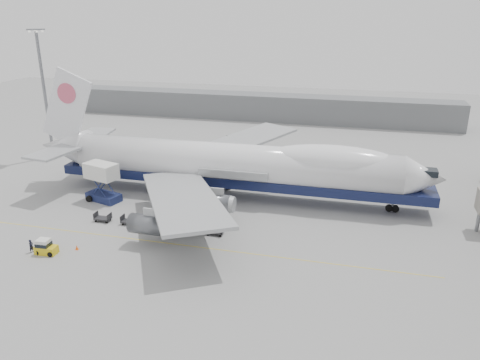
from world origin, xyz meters
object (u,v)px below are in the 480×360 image
(catering_truck, at_px, (102,180))
(ground_worker, at_px, (31,246))
(airliner, at_px, (236,164))
(baggage_tug, at_px, (45,247))

(catering_truck, bearing_deg, ground_worker, -73.73)
(airliner, bearing_deg, ground_worker, -129.37)
(baggage_tug, relative_size, ground_worker, 1.55)
(catering_truck, xyz_separation_m, baggage_tug, (1.91, -17.51, -2.61))
(airliner, height_order, catering_truck, airliner)
(catering_truck, relative_size, ground_worker, 3.58)
(airliner, distance_m, catering_truck, 21.38)
(airliner, relative_size, baggage_tug, 24.82)
(airliner, distance_m, baggage_tug, 30.78)
(catering_truck, bearing_deg, baggage_tug, -67.58)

